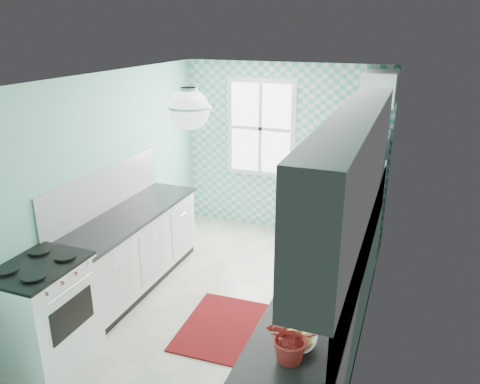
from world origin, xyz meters
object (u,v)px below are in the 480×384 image
at_px(stove, 44,312).
at_px(potted_plant, 293,336).
at_px(sink, 346,230).
at_px(fridge, 355,194).
at_px(fruit_bowl, 297,343).
at_px(microwave, 361,122).
at_px(ceiling_light, 189,109).

bearing_deg(stove, potted_plant, -7.59).
relative_size(stove, sink, 1.84).
bearing_deg(fridge, stove, -128.84).
distance_m(fruit_bowl, potted_plant, 0.21).
relative_size(sink, potted_plant, 1.43).
bearing_deg(stove, microwave, 55.46).
bearing_deg(ceiling_light, sink, 44.00).
height_order(stove, potted_plant, potted_plant).
bearing_deg(fridge, ceiling_light, -116.93).
height_order(ceiling_light, stove, ceiling_light).
xyz_separation_m(fridge, stove, (-2.31, -3.30, -0.32)).
bearing_deg(fridge, potted_plant, -92.46).
relative_size(fridge, microwave, 3.18).
height_order(stove, fruit_bowl, fruit_bowl).
xyz_separation_m(fruit_bowl, microwave, (-0.09, 3.50, 0.84)).
distance_m(fridge, microwave, 0.98).
bearing_deg(potted_plant, fridge, 91.42).
xyz_separation_m(fridge, potted_plant, (0.09, -3.64, 0.29)).
relative_size(fruit_bowl, potted_plant, 0.68).
height_order(fruit_bowl, microwave, microwave).
bearing_deg(ceiling_light, microwave, 66.95).
height_order(ceiling_light, potted_plant, ceiling_light).
xyz_separation_m(sink, microwave, (-0.09, 1.45, 0.88)).
xyz_separation_m(sink, fruit_bowl, (-0.00, -2.05, 0.04)).
xyz_separation_m(stove, fruit_bowl, (2.40, -0.19, 0.46)).
height_order(fruit_bowl, potted_plant, potted_plant).
xyz_separation_m(fridge, sink, (0.09, -1.45, 0.10)).
bearing_deg(fridge, sink, -90.13).
relative_size(fridge, potted_plant, 4.48).
height_order(ceiling_light, fruit_bowl, ceiling_light).
distance_m(ceiling_light, fruit_bowl, 2.01).
height_order(ceiling_light, microwave, ceiling_light).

